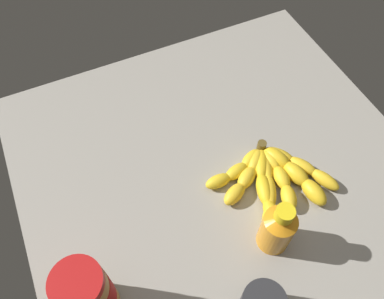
{
  "coord_description": "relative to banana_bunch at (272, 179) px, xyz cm",
  "views": [
    {
      "loc": [
        23.38,
        37.24,
        72.96
      ],
      "look_at": [
        4.58,
        -3.7,
        4.08
      ],
      "focal_mm": 36.16,
      "sensor_mm": 36.0,
      "label": 1
    }
  ],
  "objects": [
    {
      "name": "banana_bunch",
      "position": [
        0.0,
        0.0,
        0.0
      ],
      "size": [
        26.09,
        20.63,
        3.5
      ],
      "color": "yellow",
      "rests_on": "ground_plane"
    },
    {
      "name": "ground_plane",
      "position": [
        8.35,
        -8.47,
        -4.04
      ],
      "size": [
        84.54,
        79.35,
        4.98
      ],
      "primitive_type": "cube",
      "color": "gray"
    },
    {
      "name": "honey_bottle",
      "position": [
        6.45,
        11.18,
        4.54
      ],
      "size": [
        6.21,
        6.21,
        13.74
      ],
      "color": "orange",
      "rests_on": "ground_plane"
    },
    {
      "name": "peanut_butter_jar",
      "position": [
        41.02,
        8.65,
        6.58
      ],
      "size": [
        8.41,
        8.41,
        16.36
      ],
      "color": "#BF8442",
      "rests_on": "ground_plane"
    }
  ]
}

